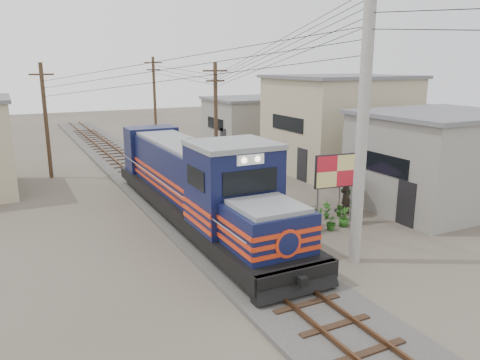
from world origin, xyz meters
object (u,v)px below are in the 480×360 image
locomotive (196,184)px  vendor (346,195)px  billboard (336,173)px  market_umbrella (341,172)px

locomotive → vendor: locomotive is taller
billboard → vendor: 2.08m
locomotive → market_umbrella: (6.67, -1.62, 0.18)m
vendor → locomotive: bearing=-38.7°
market_umbrella → vendor: size_ratio=1.18×
locomotive → market_umbrella: size_ratio=7.39×
billboard → locomotive: bearing=159.5°
locomotive → billboard: size_ratio=5.20×
locomotive → billboard: (5.38, -2.91, 0.55)m
billboard → vendor: size_ratio=1.68×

